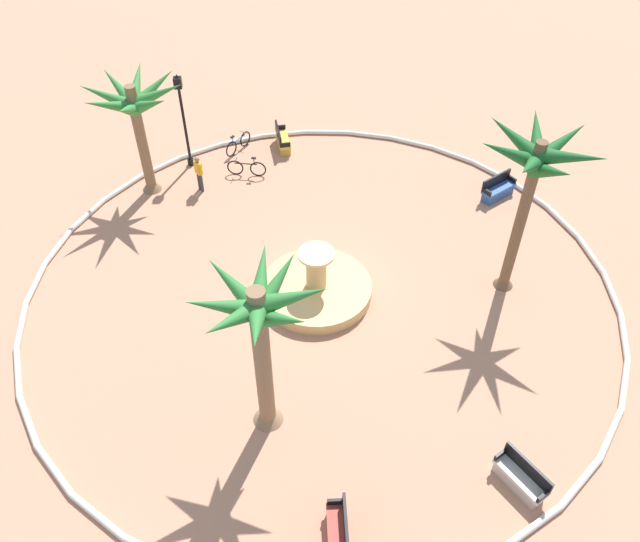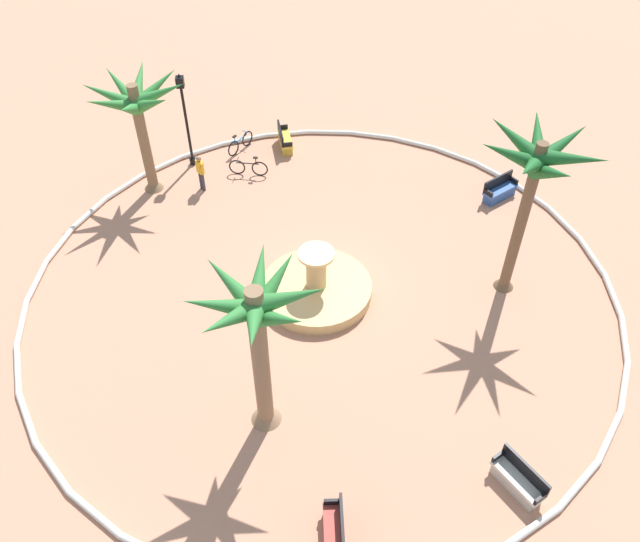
# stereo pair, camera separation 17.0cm
# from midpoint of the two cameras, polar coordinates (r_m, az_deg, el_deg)

# --- Properties ---
(ground_plane) EXTENTS (80.00, 80.00, 0.00)m
(ground_plane) POSITION_cam_midpoint_polar(r_m,az_deg,el_deg) (23.20, -0.07, -1.68)
(ground_plane) COLOR tan
(plaza_curb) EXTENTS (20.90, 20.90, 0.20)m
(plaza_curb) POSITION_cam_midpoint_polar(r_m,az_deg,el_deg) (23.13, -0.07, -1.51)
(plaza_curb) COLOR silver
(plaza_curb) RESTS_ON ground
(fountain) EXTENTS (3.92, 3.92, 1.97)m
(fountain) POSITION_cam_midpoint_polar(r_m,az_deg,el_deg) (22.86, -0.53, -1.51)
(fountain) COLOR tan
(fountain) RESTS_ON ground
(palm_tree_near_fountain) EXTENTS (3.64, 3.63, 5.74)m
(palm_tree_near_fountain) POSITION_cam_midpoint_polar(r_m,az_deg,el_deg) (16.44, -5.69, -4.59)
(palm_tree_near_fountain) COLOR #8E6B4C
(palm_tree_near_fountain) RESTS_ON ground
(palm_tree_by_curb) EXTENTS (4.07, 4.04, 5.04)m
(palm_tree_by_curb) POSITION_cam_midpoint_polar(r_m,az_deg,el_deg) (26.61, -16.15, 13.66)
(palm_tree_by_curb) COLOR brown
(palm_tree_by_curb) RESTS_ON ground
(palm_tree_mid_plaza) EXTENTS (3.78, 3.84, 6.29)m
(palm_tree_mid_plaza) POSITION_cam_midpoint_polar(r_m,az_deg,el_deg) (21.17, 18.11, 8.43)
(palm_tree_mid_plaza) COLOR brown
(palm_tree_mid_plaza) RESTS_ON ground
(bench_east) EXTENTS (1.62, 1.28, 1.00)m
(bench_east) POSITION_cam_midpoint_polar(r_m,az_deg,el_deg) (28.05, 15.19, 6.88)
(bench_east) COLOR #335BA8
(bench_east) RESTS_ON ground
(bench_west) EXTENTS (1.26, 1.63, 1.00)m
(bench_west) POSITION_cam_midpoint_polar(r_m,az_deg,el_deg) (19.20, 16.94, -17.07)
(bench_west) COLOR beige
(bench_west) RESTS_ON ground
(bench_north) EXTENTS (0.55, 1.61, 1.00)m
(bench_north) POSITION_cam_midpoint_polar(r_m,az_deg,el_deg) (17.77, 1.34, -22.15)
(bench_north) COLOR #B73D33
(bench_north) RESTS_ON ground
(bench_southeast) EXTENTS (0.68, 1.65, 1.00)m
(bench_southeast) POSITION_cam_midpoint_polar(r_m,az_deg,el_deg) (30.19, -3.48, 11.34)
(bench_southeast) COLOR gold
(bench_southeast) RESTS_ON ground
(lamppost) EXTENTS (0.32, 0.32, 4.32)m
(lamppost) POSITION_cam_midpoint_polar(r_m,az_deg,el_deg) (28.44, -12.14, 13.34)
(lamppost) COLOR black
(lamppost) RESTS_ON ground
(bicycle_red_frame) EXTENTS (1.10, 1.40, 0.94)m
(bicycle_red_frame) POSITION_cam_midpoint_polar(r_m,az_deg,el_deg) (30.13, -7.37, 11.06)
(bicycle_red_frame) COLOR black
(bicycle_red_frame) RESTS_ON ground
(bicycle_by_lamppost) EXTENTS (1.70, 0.49, 0.94)m
(bicycle_by_lamppost) POSITION_cam_midpoint_polar(r_m,az_deg,el_deg) (28.50, -6.63, 8.99)
(bicycle_by_lamppost) COLOR black
(bicycle_by_lamppost) RESTS_ON ground
(person_cyclist_helmet) EXTENTS (0.36, 0.45, 1.65)m
(person_cyclist_helmet) POSITION_cam_midpoint_polar(r_m,az_deg,el_deg) (27.61, -10.79, 8.56)
(person_cyclist_helmet) COLOR #33333D
(person_cyclist_helmet) RESTS_ON ground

